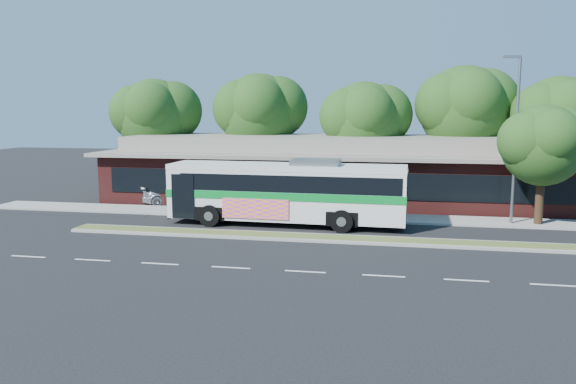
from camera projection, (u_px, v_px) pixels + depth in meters
name	position (u px, v px, depth m)	size (l,w,h in m)	color
ground	(322.00, 242.00, 26.59)	(120.00, 120.00, 0.00)	black
median_strip	(324.00, 238.00, 27.16)	(26.00, 1.10, 0.15)	#485624
sidewalk	(336.00, 216.00, 32.80)	(44.00, 2.60, 0.12)	gray
parking_lot	(88.00, 199.00, 39.68)	(14.00, 12.00, 0.01)	black
plaza_building	(347.00, 170.00, 38.90)	(33.20, 11.20, 4.45)	#4E1B18
lamp_post	(515.00, 135.00, 29.92)	(0.93, 0.18, 9.07)	slate
tree_bg_a	(160.00, 115.00, 43.19)	(6.47, 5.80, 8.63)	black
tree_bg_b	(265.00, 111.00, 42.63)	(6.69, 6.00, 9.00)	black
tree_bg_c	(370.00, 119.00, 40.23)	(6.24, 5.60, 8.26)	black
tree_bg_d	(471.00, 107.00, 39.78)	(6.91, 6.20, 9.37)	black
tree_bg_e	(564.00, 117.00, 37.77)	(6.47, 5.80, 8.50)	black
transit_bus	(288.00, 188.00, 30.44)	(12.96, 3.28, 3.61)	silver
sedan	(178.00, 194.00, 37.49)	(1.89, 4.66, 1.35)	#B8BBC0
sidewalk_tree	(549.00, 143.00, 29.82)	(4.82, 4.32, 6.52)	black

